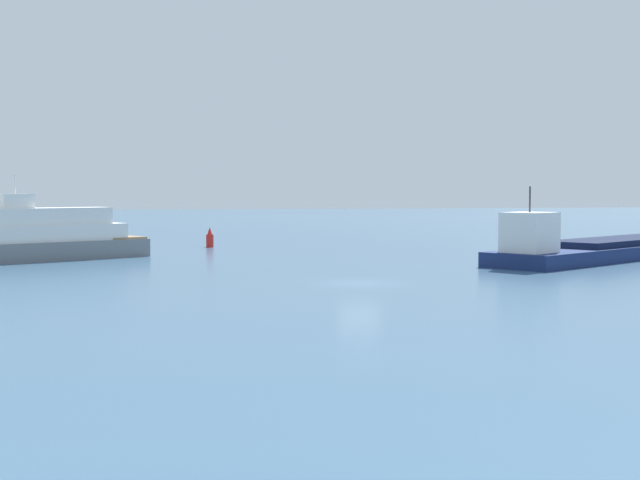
% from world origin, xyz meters
% --- Properties ---
extents(ground_plane, '(400.00, 400.00, 0.00)m').
position_xyz_m(ground_plane, '(0.00, 0.00, 0.00)').
color(ground_plane, '#3D607F').
extents(white_riverboat, '(16.35, 11.59, 6.54)m').
position_xyz_m(white_riverboat, '(-20.15, 21.10, 1.77)').
color(white_riverboat, slate).
rests_on(white_riverboat, ground).
extents(channel_buoy_red, '(0.70, 0.70, 1.90)m').
position_xyz_m(channel_buoy_red, '(-6.35, 34.39, 0.81)').
color(channel_buoy_red, red).
rests_on(channel_buoy_red, ground).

